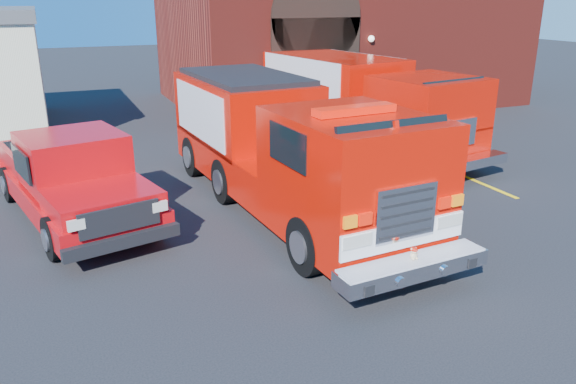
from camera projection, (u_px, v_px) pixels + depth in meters
name	position (u px, v px, depth m)	size (l,w,h in m)	color
ground	(266.00, 233.00, 11.90)	(100.00, 100.00, 0.00)	black
parking_stripe_near	(476.00, 181.00, 15.19)	(0.12, 3.00, 0.01)	yellow
parking_stripe_mid	(412.00, 154.00, 17.79)	(0.12, 3.00, 0.01)	yellow
parking_stripe_far	(363.00, 134.00, 20.39)	(0.12, 3.00, 0.01)	yellow
fire_station	(337.00, 7.00, 25.97)	(15.20, 10.20, 8.45)	maroon
fire_engine	(284.00, 146.00, 12.80)	(3.20, 9.57, 2.91)	black
pickup_truck	(72.00, 177.00, 12.44)	(3.47, 6.42, 1.99)	black
secondary_truck	(359.00, 101.00, 18.05)	(4.08, 9.14, 2.86)	black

